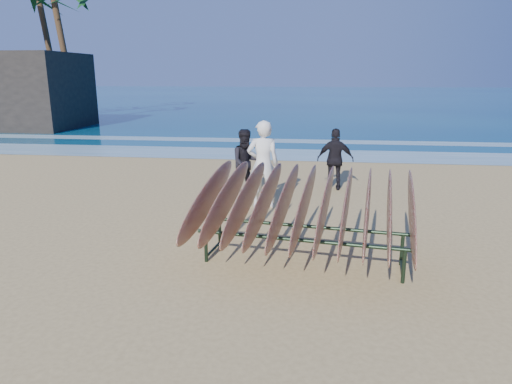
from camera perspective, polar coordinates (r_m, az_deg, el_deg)
ground at (r=7.19m, az=-0.79°, el=-8.95°), size 120.00×120.00×0.00m
ocean at (r=61.61m, az=6.36°, el=11.79°), size 160.00×160.00×0.00m
foam_near at (r=16.80m, az=3.88°, el=4.71°), size 160.00×160.00×0.00m
foam_far at (r=20.26m, az=4.46°, el=6.38°), size 160.00×160.00×0.00m
surfboard_rack at (r=6.93m, az=6.05°, el=-1.73°), size 3.50×3.04×1.54m
person_white at (r=9.94m, az=0.87°, el=3.47°), size 0.77×0.57×1.92m
person_dark_a at (r=10.98m, az=-1.20°, el=3.69°), size 0.95×0.86×1.60m
person_dark_b at (r=11.68m, az=9.89°, el=4.03°), size 0.94×0.44×1.56m
palm_mid at (r=30.67m, az=-23.33°, el=20.88°), size 5.20×5.20×7.68m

